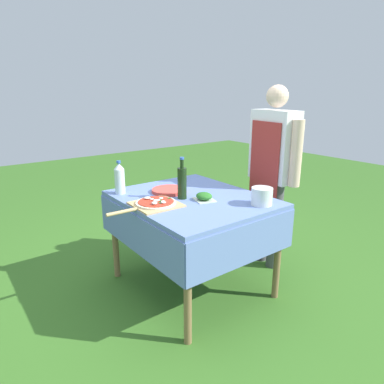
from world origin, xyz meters
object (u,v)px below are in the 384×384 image
Objects in this scene: pizza_on_peel at (155,204)px; plate_stack at (169,190)px; herb_container at (204,197)px; water_bottle at (120,178)px; mixing_tub at (262,196)px; prep_table at (192,209)px; oil_bottle at (182,182)px; person_cook at (273,164)px.

plate_stack is at bearing 131.50° from pizza_on_peel.
herb_container reaches higher than pizza_on_peel.
water_bottle reaches higher than mixing_tub.
prep_table is at bearing -146.92° from mixing_tub.
pizza_on_peel is 0.27m from oil_bottle.
pizza_on_peel reaches higher than plate_stack.
pizza_on_peel is at bearing 8.37° from water_bottle.
person_cook is 8.26× the size of herb_container.
prep_table is 0.17m from herb_container.
mixing_tub is at bearing 38.40° from herb_container.
oil_bottle is (-0.11, -0.85, -0.05)m from person_cook.
oil_bottle is at bearing 38.24° from water_bottle.
water_bottle is 0.93× the size of plate_stack.
person_cook is 0.91m from plate_stack.
plate_stack is (-0.31, -0.84, -0.16)m from person_cook.
person_cook is 0.61m from mixing_tub.
prep_table is 0.83m from person_cook.
oil_bottle is (-0.02, -0.08, 0.22)m from prep_table.
water_bottle is 1.74× the size of mixing_tub.
pizza_on_peel is 0.37m from herb_container.
oil_bottle is at bearing -102.28° from prep_table.
oil_bottle is 0.23m from plate_stack.
prep_table is at bearing 92.46° from pizza_on_peel.
plate_stack is (0.19, 0.32, -0.11)m from water_bottle.
person_cook reaches higher than herb_container.
person_cook is 10.56× the size of mixing_tub.
water_bottle is at bearing -169.82° from pizza_on_peel.
prep_table is at bearing 89.82° from person_cook.
oil_bottle is 0.50m from water_bottle.
herb_container is 0.41m from mixing_tub.
person_cook is 1.12m from pizza_on_peel.
mixing_tub is 0.54× the size of plate_stack.
prep_table is 0.34m from pizza_on_peel.
person_cook reaches higher than oil_bottle.
prep_table is 2.19× the size of pizza_on_peel.
prep_table is 0.73× the size of person_cook.
water_bottle reaches higher than herb_container.
prep_table is at bearing 43.36° from water_bottle.
oil_bottle is at bearing 96.52° from pizza_on_peel.
oil_bottle reaches higher than herb_container.
pizza_on_peel is 3.54× the size of mixing_tub.
herb_container is 0.34m from plate_stack.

